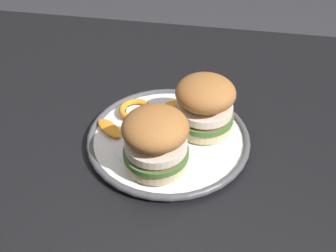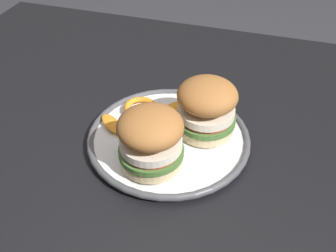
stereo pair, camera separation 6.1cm
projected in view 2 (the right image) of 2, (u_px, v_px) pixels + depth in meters
The scene contains 8 objects.
dining_table at pixel (177, 180), 0.74m from camera, with size 1.29×0.95×0.75m.
dinner_plate at pixel (168, 139), 0.68m from camera, with size 0.29×0.29×0.02m.
sandwich_half_left at pixel (207, 107), 0.65m from camera, with size 0.14×0.14×0.10m.
sandwich_half_right at pixel (151, 138), 0.59m from camera, with size 0.14×0.14×0.10m.
orange_peel_curled at pixel (140, 108), 0.72m from camera, with size 0.09×0.09×0.01m.
orange_peel_strip_long at pixel (112, 123), 0.69m from camera, with size 0.07×0.06×0.01m.
orange_peel_strip_short at pixel (169, 110), 0.72m from camera, with size 0.06×0.08×0.01m.
orange_peel_small_curl at pixel (150, 126), 0.69m from camera, with size 0.07×0.07×0.01m.
Camera 2 is at (0.13, -0.48, 1.21)m, focal length 40.69 mm.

